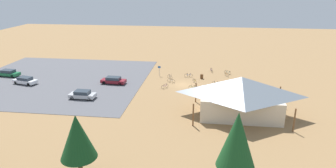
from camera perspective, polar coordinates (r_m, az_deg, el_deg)
ground at (r=57.25m, az=3.02°, el=-0.13°), size 160.00×160.00×0.00m
parking_lot_asphalt at (r=64.21m, az=-19.87°, el=0.87°), size 34.36×32.60×0.05m
bike_pavilion at (r=44.30m, az=13.51°, el=-1.89°), size 13.27×8.99×5.82m
trash_bin at (r=61.03m, az=6.38°, el=1.41°), size 0.60×0.60×0.90m
lot_sign at (r=62.18m, az=-1.66°, el=2.77°), size 0.56×0.08×2.20m
pine_far_west at (r=27.27m, az=12.86°, el=-10.23°), size 3.45×3.45×8.00m
pine_mideast at (r=29.77m, az=-16.75°, el=-9.53°), size 3.46×3.46×6.92m
bicycle_purple_yard_center at (r=55.09m, az=-0.60°, el=-0.45°), size 1.14×1.27×0.84m
bicycle_blue_edge_south at (r=61.67m, az=3.88°, el=1.62°), size 1.74×0.48×0.84m
bicycle_white_edge_north at (r=58.33m, az=0.60°, el=0.63°), size 1.56×0.73×0.78m
bicycle_black_front_row at (r=57.16m, az=9.13°, el=0.04°), size 1.74×0.66×0.88m
bicycle_red_near_sign at (r=54.41m, az=9.33°, el=-0.93°), size 1.50×1.02×0.89m
bicycle_orange_back_row at (r=63.33m, az=11.01°, el=1.75°), size 0.75×1.55×0.86m
bicycle_yellow_near_porch at (r=58.24m, az=5.03°, el=0.54°), size 0.79×1.58×0.87m
bicycle_green_mid_cluster at (r=54.72m, az=4.79°, el=-0.65°), size 1.69×0.48×0.82m
bicycle_silver_trailside at (r=60.64m, az=0.35°, el=1.35°), size 1.10×1.32×0.89m
bicycle_teal_yard_front at (r=65.02m, az=11.20°, el=2.16°), size 1.34×1.22×0.77m
bicycle_purple_lone_west at (r=65.99m, az=8.21°, el=2.56°), size 0.57×1.68×0.77m
car_green_mid_lot at (r=70.22m, az=-27.89°, el=1.85°), size 4.71×2.32×1.35m
car_silver_inner_stall at (r=52.09m, az=-15.84°, el=-1.92°), size 4.31×1.99×1.35m
car_white_back_corner at (r=63.40m, az=-25.34°, el=0.61°), size 4.83×2.77×1.36m
car_maroon_second_row at (r=58.38m, az=-10.26°, el=0.70°), size 4.76×2.07×1.33m
visitor_at_bikes at (r=58.06m, az=13.47°, el=0.57°), size 0.36×0.36×1.71m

